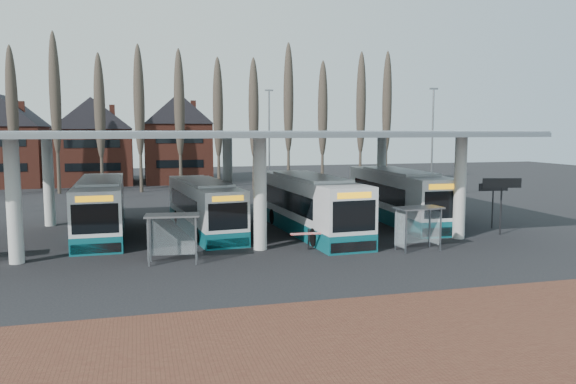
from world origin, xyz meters
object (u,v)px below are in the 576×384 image
object	(u,v)px
shelter_2	(417,219)
bus_0	(101,208)
bus_3	(398,197)
bus_1	(204,207)
bus_2	(310,206)
shelter_1	(173,227)

from	to	relation	value
shelter_2	bus_0	bearing A→B (deg)	145.14
bus_0	bus_3	distance (m)	19.91
bus_1	bus_2	xyz separation A→B (m)	(6.32, -2.17, 0.17)
shelter_1	shelter_2	distance (m)	12.78
bus_2	bus_3	xyz separation A→B (m)	(7.34, 2.67, 0.01)
bus_1	shelter_2	distance (m)	13.41
bus_0	bus_3	size ratio (longest dim) A/B	0.95
bus_1	bus_2	world-z (taller)	bus_2
bus_1	shelter_1	size ratio (longest dim) A/B	4.40
shelter_1	shelter_2	size ratio (longest dim) A/B	1.03
bus_0	shelter_2	distance (m)	18.98
shelter_1	shelter_2	xyz separation A→B (m)	(12.77, -0.44, -0.04)
bus_2	shelter_1	bearing A→B (deg)	-149.06
bus_1	bus_3	world-z (taller)	bus_3
bus_2	shelter_2	distance (m)	7.55
shelter_1	bus_0	bearing A→B (deg)	119.64
bus_2	bus_3	world-z (taller)	bus_3
bus_1	bus_3	size ratio (longest dim) A/B	0.90
bus_2	shelter_2	size ratio (longest dim) A/B	4.98
shelter_2	bus_2	bearing A→B (deg)	116.33
bus_2	bus_3	bearing A→B (deg)	16.74
bus_2	shelter_2	bearing A→B (deg)	-61.22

